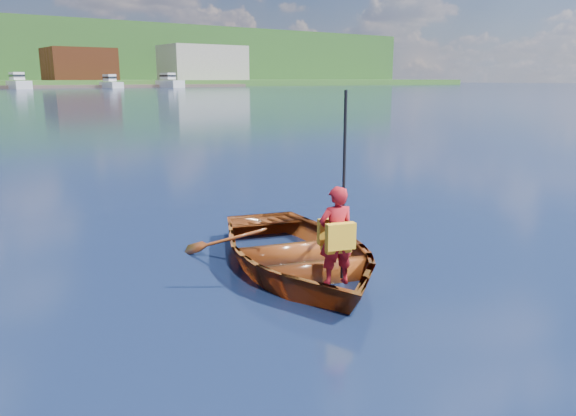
% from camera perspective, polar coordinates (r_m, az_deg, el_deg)
% --- Properties ---
extents(ground, '(600.00, 600.00, 0.00)m').
position_cam_1_polar(ground, '(7.96, -5.17, -4.72)').
color(ground, '#153046').
rests_on(ground, ground).
extents(rowboat, '(3.56, 4.26, 0.76)m').
position_cam_1_polar(rowboat, '(7.27, 0.90, -4.49)').
color(rowboat, '#6B370B').
rests_on(rowboat, ground).
extents(child_paddler, '(0.48, 0.41, 2.19)m').
position_cam_1_polar(child_paddler, '(6.40, 4.93, -2.75)').
color(child_paddler, maroon).
rests_on(child_paddler, ground).
extents(hillside_trees, '(308.62, 77.50, 23.00)m').
position_cam_1_polar(hillside_trees, '(242.36, -24.07, 15.18)').
color(hillside_trees, '#382314').
rests_on(hillside_trees, ground).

